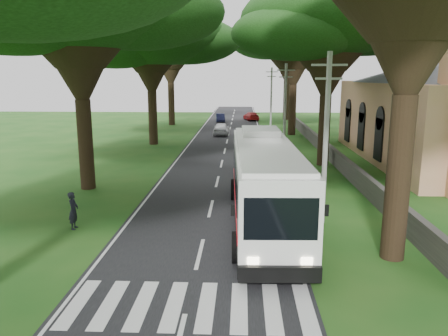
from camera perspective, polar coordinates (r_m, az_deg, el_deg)
ground at (r=15.85m, az=-3.90°, el=-14.00°), size 140.00×140.00×0.00m
road at (r=39.80m, az=0.03°, el=1.98°), size 8.00×120.00×0.04m
crosswalk at (r=14.09m, az=-4.83°, el=-17.56°), size 8.00×3.00×0.01m
property_wall at (r=39.37m, az=13.19°, el=2.42°), size 0.35×50.00×1.20m
church at (r=39.26m, az=27.10°, el=7.74°), size 14.00×24.00×11.60m
pole_near at (r=20.70m, az=13.17°, el=4.02°), size 1.60×0.24×8.00m
pole_mid at (r=40.43m, az=7.98°, el=7.98°), size 1.60×0.24×8.00m
pole_far at (r=60.34m, az=6.19°, el=9.32°), size 1.60×0.24×8.00m
tree_l_mida at (r=28.19m, az=-18.77°, el=19.95°), size 14.24×14.24×14.27m
tree_l_midb at (r=45.26m, az=-9.64°, el=16.75°), size 14.87×14.87×14.06m
tree_l_far at (r=63.18m, az=-7.10°, el=16.49°), size 12.90×12.90×14.91m
tree_r_mida at (r=34.96m, az=13.59°, el=18.19°), size 13.20×13.20×13.86m
tree_r_midb at (r=52.70m, az=9.23°, el=17.15°), size 12.83×12.83×14.72m
tree_r_far at (r=70.71m, az=8.35°, el=16.46°), size 15.44×15.44×15.97m
coach_bus at (r=20.53m, az=5.30°, el=-1.74°), size 3.41×13.20×3.87m
distant_car_a at (r=51.82m, az=-0.32°, el=5.17°), size 1.93×4.41×1.48m
distant_car_b at (r=66.98m, az=-0.49°, el=6.61°), size 1.63×3.77×1.21m
distant_car_c at (r=69.14m, az=3.58°, el=6.79°), size 2.73×4.76×1.30m
pedestrian at (r=21.25m, az=-19.08°, el=-5.27°), size 0.45×0.66×1.75m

